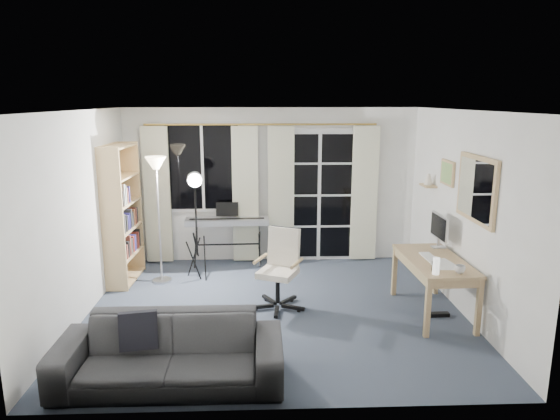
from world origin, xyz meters
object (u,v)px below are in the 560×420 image
(studio_light, at_px, (195,192))
(desk, at_px, (434,266))
(torchiere_lamp, at_px, (157,182))
(keyboard_piano, at_px, (227,222))
(mug, at_px, (460,268))
(monitor, at_px, (439,228))
(office_chair, at_px, (281,261))
(sofa, at_px, (169,342))
(bookshelf, at_px, (119,218))

(studio_light, xyz_separation_m, desk, (2.95, -1.26, -0.67))
(torchiere_lamp, relative_size, keyboard_piano, 1.39)
(torchiere_lamp, xyz_separation_m, keyboard_piano, (0.89, 0.65, -0.73))
(mug, bearing_deg, monitor, 84.18)
(office_chair, bearing_deg, torchiere_lamp, 175.68)
(monitor, xyz_separation_m, mug, (-0.10, -0.95, -0.20))
(torchiere_lamp, bearing_deg, sofa, -77.50)
(bookshelf, relative_size, studio_light, 1.22)
(studio_light, distance_m, monitor, 3.26)
(torchiere_lamp, relative_size, studio_light, 1.12)
(studio_light, bearing_deg, monitor, -23.47)
(monitor, distance_m, sofa, 3.62)
(bookshelf, relative_size, desk, 1.49)
(studio_light, xyz_separation_m, sofa, (0.07, -2.65, -0.87))
(mug, bearing_deg, torchiere_lamp, 154.35)
(desk, distance_m, monitor, 0.60)
(desk, height_order, mug, mug)
(bookshelf, relative_size, torchiere_lamp, 1.09)
(office_chair, distance_m, desk, 1.83)
(studio_light, distance_m, desk, 3.27)
(office_chair, distance_m, mug, 2.07)
(torchiere_lamp, xyz_separation_m, monitor, (3.65, -0.75, -0.48))
(studio_light, bearing_deg, bookshelf, 170.24)
(keyboard_piano, distance_m, mug, 3.55)
(desk, relative_size, mug, 11.56)
(studio_light, bearing_deg, mug, -39.05)
(desk, bearing_deg, bookshelf, 160.53)
(mug, bearing_deg, bookshelf, 156.67)
(torchiere_lamp, relative_size, office_chair, 1.81)
(bookshelf, height_order, office_chair, bookshelf)
(monitor, distance_m, mug, 0.98)
(bookshelf, height_order, desk, bookshelf)
(office_chair, relative_size, sofa, 0.48)
(bookshelf, xyz_separation_m, monitor, (4.20, -0.82, 0.03))
(desk, bearing_deg, studio_light, 155.01)
(mug, distance_m, sofa, 3.12)
(keyboard_piano, relative_size, studio_light, 0.80)
(office_chair, distance_m, sofa, 2.02)
(keyboard_piano, xyz_separation_m, sofa, (-0.32, -3.25, -0.30))
(bookshelf, distance_m, torchiere_lamp, 0.76)
(keyboard_piano, height_order, office_chair, keyboard_piano)
(studio_light, distance_m, mug, 3.56)
(torchiere_lamp, height_order, sofa, torchiere_lamp)
(torchiere_lamp, distance_m, studio_light, 0.53)
(torchiere_lamp, xyz_separation_m, desk, (3.45, -1.20, -0.82))
(studio_light, relative_size, sofa, 0.78)
(bookshelf, bearing_deg, monitor, -9.03)
(office_chair, bearing_deg, mug, 0.69)
(torchiere_lamp, height_order, office_chair, torchiere_lamp)
(bookshelf, xyz_separation_m, office_chair, (2.21, -0.95, -0.34))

